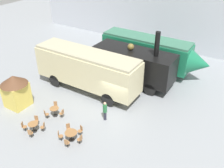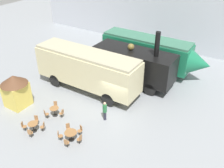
% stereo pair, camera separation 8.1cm
% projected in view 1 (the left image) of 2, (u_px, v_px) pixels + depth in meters
% --- Properties ---
extents(ground_plane, '(80.00, 80.00, 0.00)m').
position_uv_depth(ground_plane, '(116.00, 108.00, 22.03)').
color(ground_plane, gray).
extents(backdrop_wall, '(44.00, 0.15, 9.00)m').
position_uv_depth(backdrop_wall, '(180.00, 16.00, 30.78)').
color(backdrop_wall, '#B2B7C1').
rests_on(backdrop_wall, ground_plane).
extents(streamlined_locomotive, '(11.80, 2.56, 3.73)m').
position_uv_depth(streamlined_locomotive, '(153.00, 52.00, 26.97)').
color(streamlined_locomotive, '#196B47').
rests_on(streamlined_locomotive, ground_plane).
extents(steam_locomotive, '(8.13, 2.78, 5.84)m').
position_uv_depth(steam_locomotive, '(134.00, 63.00, 24.67)').
color(steam_locomotive, black).
rests_on(steam_locomotive, ground_plane).
extents(passenger_coach_vintage, '(10.46, 2.75, 3.99)m').
position_uv_depth(passenger_coach_vintage, '(87.00, 68.00, 23.38)').
color(passenger_coach_vintage, beige).
rests_on(passenger_coach_vintage, ground_plane).
extents(cafe_table_near, '(0.76, 0.76, 0.76)m').
position_uv_depth(cafe_table_near, '(54.00, 110.00, 20.77)').
color(cafe_table_near, black).
rests_on(cafe_table_near, ground_plane).
extents(cafe_table_mid, '(0.92, 0.92, 0.74)m').
position_uv_depth(cafe_table_mid, '(71.00, 134.00, 18.26)').
color(cafe_table_mid, black).
rests_on(cafe_table_mid, ground_plane).
extents(cafe_table_far, '(0.78, 0.78, 0.76)m').
position_uv_depth(cafe_table_far, '(33.00, 126.00, 19.09)').
color(cafe_table_far, black).
rests_on(cafe_table_far, ground_plane).
extents(cafe_chair_0, '(0.38, 0.40, 0.87)m').
position_uv_depth(cafe_chair_0, '(46.00, 114.00, 20.43)').
color(cafe_chair_0, black).
rests_on(cafe_chair_0, ground_plane).
extents(cafe_chair_1, '(0.37, 0.36, 0.87)m').
position_uv_depth(cafe_chair_1, '(62.00, 113.00, 20.53)').
color(cafe_chair_1, black).
rests_on(cafe_chair_1, ground_plane).
extents(cafe_chair_2, '(0.40, 0.40, 0.87)m').
position_uv_depth(cafe_chair_2, '(55.00, 105.00, 21.44)').
color(cafe_chair_2, black).
rests_on(cafe_chair_2, ground_plane).
extents(cafe_chair_3, '(0.40, 0.40, 0.87)m').
position_uv_depth(cafe_chair_3, '(68.00, 128.00, 18.96)').
color(cafe_chair_3, black).
rests_on(cafe_chair_3, ground_plane).
extents(cafe_chair_4, '(0.40, 0.40, 0.87)m').
position_uv_depth(cafe_chair_4, '(60.00, 135.00, 18.25)').
color(cafe_chair_4, black).
rests_on(cafe_chair_4, ground_plane).
extents(cafe_chair_5, '(0.37, 0.39, 0.87)m').
position_uv_depth(cafe_chair_5, '(67.00, 143.00, 17.61)').
color(cafe_chair_5, black).
rests_on(cafe_chair_5, ground_plane).
extents(cafe_chair_6, '(0.36, 0.36, 0.87)m').
position_uv_depth(cafe_chair_6, '(80.00, 139.00, 17.93)').
color(cafe_chair_6, black).
rests_on(cafe_chair_6, ground_plane).
extents(cafe_chair_7, '(0.37, 0.39, 0.87)m').
position_uv_depth(cafe_chair_7, '(81.00, 130.00, 18.77)').
color(cafe_chair_7, black).
rests_on(cafe_chair_7, ground_plane).
extents(cafe_chair_8, '(0.40, 0.39, 0.87)m').
position_uv_depth(cafe_chair_8, '(43.00, 126.00, 19.10)').
color(cafe_chair_8, black).
rests_on(cafe_chair_8, ground_plane).
extents(cafe_chair_9, '(0.39, 0.40, 0.87)m').
position_uv_depth(cafe_chair_9, '(36.00, 120.00, 19.77)').
color(cafe_chair_9, black).
rests_on(cafe_chair_9, ground_plane).
extents(cafe_chair_10, '(0.40, 0.39, 0.87)m').
position_uv_depth(cafe_chair_10, '(24.00, 126.00, 19.14)').
color(cafe_chair_10, black).
rests_on(cafe_chair_10, ground_plane).
extents(cafe_chair_11, '(0.39, 0.40, 0.87)m').
position_uv_depth(cafe_chair_11, '(30.00, 133.00, 18.47)').
color(cafe_chair_11, black).
rests_on(cafe_chair_11, ground_plane).
extents(visitor_person, '(0.34, 0.34, 1.73)m').
position_uv_depth(visitor_person, '(105.00, 110.00, 20.14)').
color(visitor_person, '#262633').
rests_on(visitor_person, ground_plane).
extents(ticket_kiosk, '(2.34, 2.34, 3.00)m').
position_uv_depth(ticket_kiosk, '(15.00, 89.00, 21.49)').
color(ticket_kiosk, '#DBC151').
rests_on(ticket_kiosk, ground_plane).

